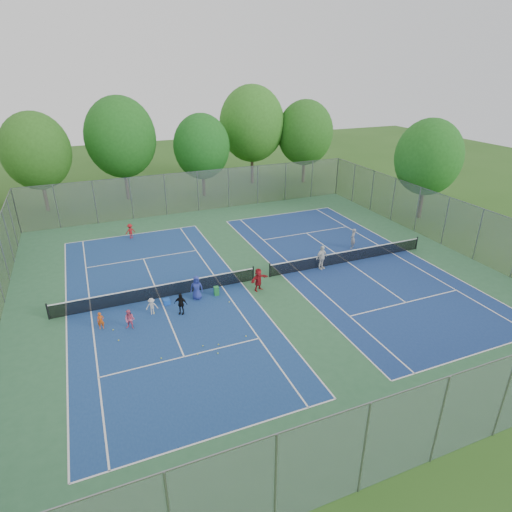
{
  "coord_description": "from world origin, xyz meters",
  "views": [
    {
      "loc": [
        -10.35,
        -24.02,
        13.59
      ],
      "look_at": [
        0.0,
        1.0,
        1.3
      ],
      "focal_mm": 30.0,
      "sensor_mm": 36.0,
      "label": 1
    }
  ],
  "objects_px": {
    "net_right": "(348,257)",
    "ball_crate": "(167,302)",
    "ball_hopper": "(216,291)",
    "net_left": "(159,292)",
    "instructor": "(353,239)"
  },
  "relations": [
    {
      "from": "net_right",
      "to": "ball_crate",
      "type": "height_order",
      "value": "net_right"
    },
    {
      "from": "ball_hopper",
      "to": "ball_crate",
      "type": "bearing_deg",
      "value": 178.01
    },
    {
      "from": "net_left",
      "to": "net_right",
      "type": "distance_m",
      "value": 14.0
    },
    {
      "from": "net_right",
      "to": "net_left",
      "type": "bearing_deg",
      "value": 180.0
    },
    {
      "from": "ball_crate",
      "to": "ball_hopper",
      "type": "xyz_separation_m",
      "value": [
        3.18,
        -0.11,
        0.13
      ]
    },
    {
      "from": "net_right",
      "to": "ball_hopper",
      "type": "bearing_deg",
      "value": -174.66
    },
    {
      "from": "net_left",
      "to": "ball_crate",
      "type": "bearing_deg",
      "value": -73.25
    },
    {
      "from": "ball_hopper",
      "to": "instructor",
      "type": "height_order",
      "value": "instructor"
    },
    {
      "from": "net_right",
      "to": "instructor",
      "type": "bearing_deg",
      "value": 49.79
    },
    {
      "from": "instructor",
      "to": "net_right",
      "type": "bearing_deg",
      "value": 9.68
    },
    {
      "from": "ball_hopper",
      "to": "instructor",
      "type": "xyz_separation_m",
      "value": [
        12.36,
        3.12,
        0.53
      ]
    },
    {
      "from": "net_left",
      "to": "instructor",
      "type": "bearing_deg",
      "value": 7.69
    },
    {
      "from": "net_left",
      "to": "ball_hopper",
      "type": "height_order",
      "value": "net_left"
    },
    {
      "from": "ball_crate",
      "to": "ball_hopper",
      "type": "height_order",
      "value": "ball_hopper"
    },
    {
      "from": "ball_hopper",
      "to": "instructor",
      "type": "relative_size",
      "value": 0.36
    }
  ]
}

